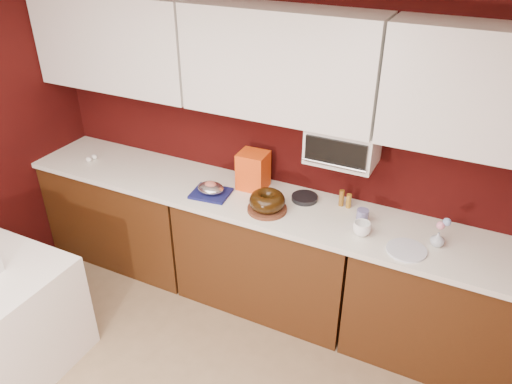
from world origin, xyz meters
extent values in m
cube|color=#330806|center=(0.00, 2.25, 1.25)|extent=(4.00, 0.02, 2.50)
cube|color=#43230D|center=(-1.33, 1.94, 0.43)|extent=(1.31, 0.58, 0.86)
cube|color=#43230D|center=(0.00, 1.94, 0.43)|extent=(1.31, 0.58, 0.86)
cube|color=#43230D|center=(1.33, 1.94, 0.43)|extent=(1.31, 0.58, 0.86)
cube|color=white|center=(0.00, 1.94, 0.88)|extent=(4.00, 0.62, 0.04)
cube|color=white|center=(-1.33, 2.08, 1.85)|extent=(1.31, 0.33, 0.70)
cube|color=white|center=(0.00, 2.08, 1.85)|extent=(1.31, 0.33, 0.70)
cube|color=white|center=(1.33, 2.08, 1.85)|extent=(1.31, 0.33, 0.70)
cube|color=white|center=(0.45, 2.10, 1.38)|extent=(0.45, 0.30, 0.25)
cube|color=black|center=(0.45, 1.94, 1.38)|extent=(0.40, 0.02, 0.18)
cylinder|color=silver|center=(0.45, 1.93, 1.30)|extent=(0.42, 0.02, 0.02)
cylinder|color=#5B2D1B|center=(0.04, 1.83, 0.91)|extent=(0.28, 0.28, 0.03)
torus|color=black|center=(0.04, 1.83, 0.98)|extent=(0.30, 0.30, 0.10)
cube|color=#15174F|center=(-0.42, 1.85, 0.91)|extent=(0.29, 0.26, 0.02)
ellipsoid|color=silver|center=(-0.42, 1.85, 0.96)|extent=(0.23, 0.21, 0.07)
ellipsoid|color=#B76154|center=(-0.42, 1.85, 0.98)|extent=(0.10, 0.08, 0.06)
cube|color=red|center=(-0.20, 2.08, 1.04)|extent=(0.21, 0.20, 0.28)
cylinder|color=black|center=(0.21, 2.08, 0.92)|extent=(0.22, 0.22, 0.03)
imported|color=white|center=(0.70, 1.84, 0.96)|extent=(0.12, 0.12, 0.11)
cylinder|color=navy|center=(0.66, 1.98, 0.95)|extent=(0.09, 0.09, 0.09)
imported|color=#B1BDC8|center=(1.15, 1.93, 0.95)|extent=(0.09, 0.09, 0.11)
sphere|color=pink|center=(1.15, 1.93, 1.05)|extent=(0.05, 0.05, 0.05)
sphere|color=#87A5D9|center=(1.18, 1.95, 1.07)|extent=(0.05, 0.05, 0.05)
cylinder|color=white|center=(1.00, 1.79, 0.91)|extent=(0.32, 0.32, 0.01)
cylinder|color=#9A691C|center=(0.52, 2.12, 0.95)|extent=(0.04, 0.04, 0.10)
ellipsoid|color=silver|center=(-1.59, 1.92, 0.92)|extent=(0.07, 0.06, 0.05)
ellipsoid|color=white|center=(-1.60, 1.86, 0.92)|extent=(0.06, 0.05, 0.04)
cylinder|color=brown|center=(0.47, 2.12, 0.96)|extent=(0.04, 0.04, 0.12)
camera|label=1|loc=(1.26, -0.82, 2.74)|focal=35.00mm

